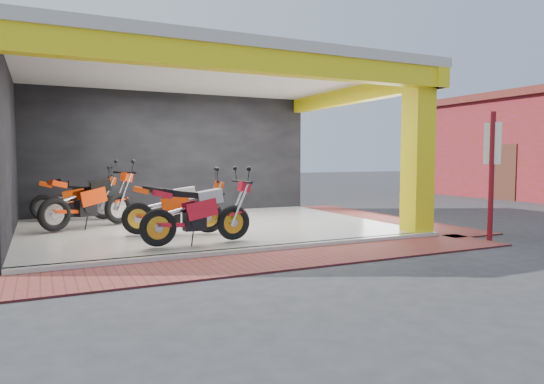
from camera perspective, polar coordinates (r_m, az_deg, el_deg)
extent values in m
plane|color=#2D2D30|center=(9.50, -3.75, -6.02)|extent=(80.00, 80.00, 0.00)
cube|color=white|center=(11.35, -7.53, -4.14)|extent=(8.00, 6.00, 0.10)
cube|color=beige|center=(11.40, -7.69, 13.81)|extent=(8.40, 6.40, 0.20)
cube|color=black|center=(14.21, -11.48, 4.32)|extent=(8.20, 0.20, 3.50)
cube|color=black|center=(10.70, -29.03, 4.03)|extent=(0.20, 6.20, 3.50)
cube|color=yellow|center=(10.73, 16.78, 4.36)|extent=(0.50, 0.50, 3.50)
cube|color=yellow|center=(8.59, -1.28, 15.07)|extent=(8.40, 0.30, 0.40)
cube|color=yellow|center=(13.14, 9.49, 11.16)|extent=(0.30, 6.40, 0.40)
cube|color=white|center=(8.56, -1.19, -6.77)|extent=(8.00, 0.20, 0.10)
cube|color=maroon|center=(7.88, 1.17, -7.98)|extent=(9.00, 1.40, 0.03)
cube|color=maroon|center=(13.61, 12.09, -2.99)|extent=(1.40, 7.00, 0.03)
cube|color=#3F1E14|center=(21.09, 25.71, 2.11)|extent=(0.06, 1.00, 2.20)
cylinder|color=maroon|center=(10.43, 24.40, 1.59)|extent=(0.10, 0.10, 2.55)
cube|color=white|center=(10.43, 24.51, 5.24)|extent=(0.08, 0.36, 0.82)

